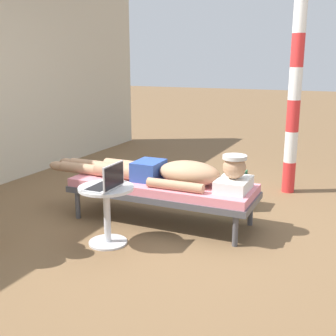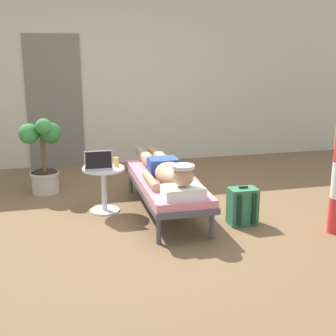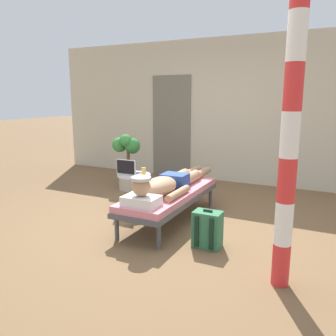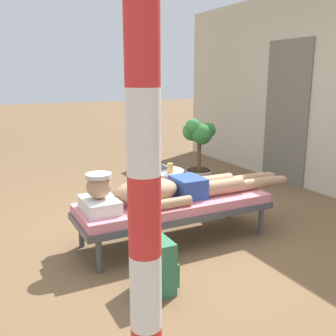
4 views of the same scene
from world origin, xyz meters
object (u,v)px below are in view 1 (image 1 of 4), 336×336
drink_glass (113,176)px  side_table (107,205)px  porch_post (295,84)px  lounge_chair (162,188)px  backpack (234,190)px  person_reclining (167,172)px  laptop (107,183)px

drink_glass → side_table: bearing=-173.3°
side_table → drink_glass: size_ratio=4.86×
drink_glass → porch_post: (2.08, -1.21, 0.73)m
lounge_chair → drink_glass: 0.62m
lounge_chair → backpack: backpack is taller
drink_glass → porch_post: bearing=-30.2°
lounge_chair → drink_glass: size_ratio=17.24×
lounge_chair → drink_glass: (-0.53, 0.23, 0.23)m
person_reclining → drink_glass: size_ratio=20.18×
laptop → porch_post: (2.29, -1.14, 0.73)m
side_table → laptop: laptop is taller
person_reclining → laptop: (-0.74, 0.21, 0.06)m
person_reclining → side_table: (-0.68, 0.27, -0.16)m
person_reclining → laptop: size_ratio=7.00×
lounge_chair → person_reclining: person_reclining is taller
porch_post → side_table: bearing=151.8°
side_table → backpack: size_ratio=1.23×
drink_glass → backpack: drink_glass is taller
side_table → person_reclining: bearing=-21.4°
laptop → side_table: bearing=40.5°
person_reclining → drink_glass: (-0.53, 0.28, 0.06)m
laptop → porch_post: 2.66m
lounge_chair → laptop: bearing=167.7°
porch_post → backpack: bearing=151.7°
lounge_chair → drink_glass: drink_glass is taller
lounge_chair → person_reclining: size_ratio=0.85×
laptop → backpack: laptop is taller
side_table → porch_post: bearing=-28.2°
laptop → porch_post: bearing=-26.5°
laptop → backpack: (1.46, -0.69, -0.39)m
person_reclining → lounge_chair: bearing=90.0°
side_table → porch_post: porch_post is taller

